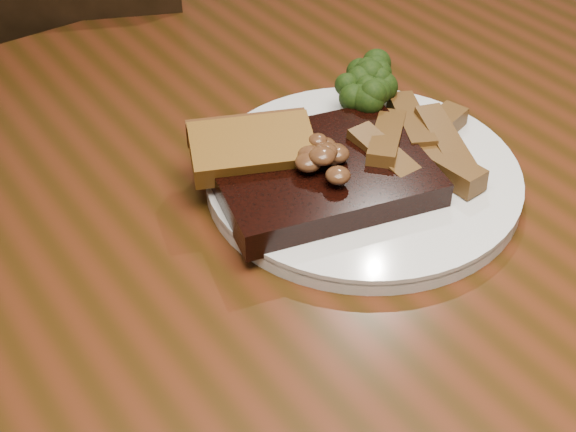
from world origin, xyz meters
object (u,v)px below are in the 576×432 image
Objects in this scene: steak at (320,174)px; chair_far at (61,164)px; potato_wedges at (426,141)px; garlic_bread at (253,168)px; plate at (363,178)px; dining_table at (269,324)px.

chair_far is at bearing 109.21° from steak.
steak is at bearing 119.82° from chair_far.
steak reaches higher than potato_wedges.
chair_far is 8.19× the size of garlic_bread.
potato_wedges reaches higher than garlic_bread.
garlic_bread reaches higher than plate.
chair_far is 3.08× the size of plate.
dining_table is at bearing -146.01° from steak.
garlic_bread is at bearing 147.70° from steak.
garlic_bread reaches higher than dining_table.
chair_far is (0.02, 0.60, -0.20)m from dining_table.
steak is at bearing 19.77° from dining_table.
dining_table is at bearing -170.60° from plate.
plate is (0.09, -0.58, 0.30)m from chair_far.
plate is at bearing 123.87° from chair_far.
steak is 1.48× the size of potato_wedges.
dining_table is 0.21m from potato_wedges.
dining_table is 5.86× the size of plate.
chair_far reaches higher than plate.
garlic_bread is 0.87× the size of potato_wedges.
chair_far is 0.66m from plate.
dining_table is 0.14m from garlic_bread.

